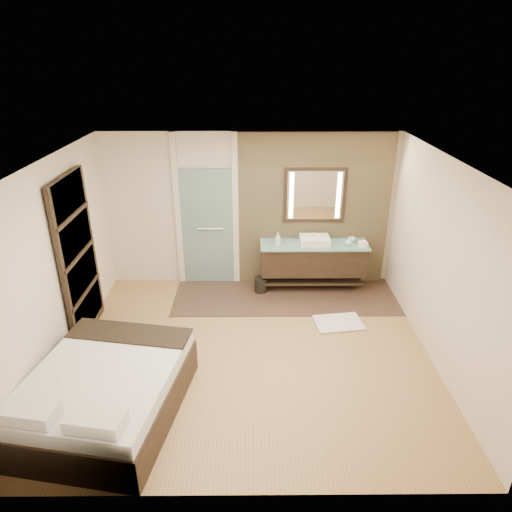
{
  "coord_description": "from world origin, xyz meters",
  "views": [
    {
      "loc": [
        0.05,
        -5.29,
        3.9
      ],
      "look_at": [
        0.09,
        0.6,
        1.23
      ],
      "focal_mm": 32.0,
      "sensor_mm": 36.0,
      "label": 1
    }
  ],
  "objects_px": {
    "bed": "(105,392)",
    "waste_bin": "(261,285)",
    "mirror_unit": "(315,195)",
    "vanity": "(313,259)"
  },
  "relations": [
    {
      "from": "bed",
      "to": "waste_bin",
      "type": "distance_m",
      "value": 3.46
    },
    {
      "from": "mirror_unit",
      "to": "bed",
      "type": "distance_m",
      "value": 4.51
    },
    {
      "from": "vanity",
      "to": "bed",
      "type": "distance_m",
      "value": 4.14
    },
    {
      "from": "bed",
      "to": "waste_bin",
      "type": "bearing_deg",
      "value": 67.92
    },
    {
      "from": "bed",
      "to": "vanity",
      "type": "bearing_deg",
      "value": 58.09
    },
    {
      "from": "bed",
      "to": "waste_bin",
      "type": "height_order",
      "value": "bed"
    },
    {
      "from": "mirror_unit",
      "to": "bed",
      "type": "height_order",
      "value": "mirror_unit"
    },
    {
      "from": "mirror_unit",
      "to": "vanity",
      "type": "bearing_deg",
      "value": -90.0
    },
    {
      "from": "vanity",
      "to": "bed",
      "type": "bearing_deg",
      "value": -131.81
    },
    {
      "from": "mirror_unit",
      "to": "waste_bin",
      "type": "bearing_deg",
      "value": -157.54
    }
  ]
}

